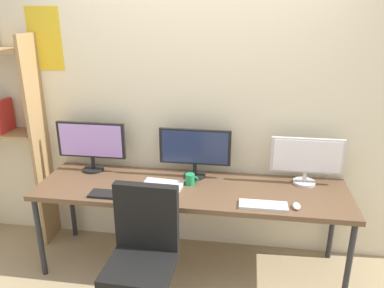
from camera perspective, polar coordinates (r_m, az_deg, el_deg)
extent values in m
cube|color=beige|center=(3.24, 0.97, 5.70)|extent=(4.87, 0.10, 2.60)
cube|color=gold|center=(3.51, -21.26, 14.50)|extent=(0.29, 0.01, 0.52)
cube|color=brown|center=(3.05, -0.14, -6.88)|extent=(2.47, 0.68, 0.04)
cylinder|color=#262628|center=(3.37, -21.90, -12.89)|extent=(0.04, 0.04, 0.70)
cylinder|color=#262628|center=(3.07, 22.48, -16.48)|extent=(0.04, 0.04, 0.70)
cylinder|color=#262628|center=(3.80, -17.62, -8.42)|extent=(0.04, 0.04, 0.70)
cylinder|color=#262628|center=(3.54, 20.38, -11.00)|extent=(0.04, 0.04, 0.70)
cube|color=#9E7A4C|center=(3.61, -21.85, -0.06)|extent=(0.03, 0.28, 1.90)
cube|color=red|center=(3.70, -26.39, 3.79)|extent=(0.04, 0.22, 0.28)
cube|color=black|center=(2.65, -7.83, -18.05)|extent=(0.45, 0.45, 0.08)
cube|color=black|center=(2.64, -6.84, -10.78)|extent=(0.44, 0.08, 0.48)
cylinder|color=black|center=(3.45, -14.56, -3.68)|extent=(0.18, 0.18, 0.02)
cylinder|color=black|center=(3.43, -14.65, -2.72)|extent=(0.03, 0.03, 0.10)
cube|color=black|center=(3.36, -14.92, 0.59)|extent=(0.60, 0.03, 0.31)
cube|color=#B28CE5|center=(3.35, -15.04, 0.50)|extent=(0.55, 0.01, 0.28)
cylinder|color=black|center=(3.22, 0.42, -4.74)|extent=(0.18, 0.18, 0.02)
cylinder|color=black|center=(3.20, 0.42, -3.80)|extent=(0.03, 0.03, 0.10)
cube|color=black|center=(3.13, 0.45, -0.42)|extent=(0.59, 0.03, 0.30)
cube|color=navy|center=(3.11, 0.40, -0.53)|extent=(0.55, 0.01, 0.27)
cylinder|color=silver|center=(3.23, 16.49, -5.52)|extent=(0.18, 0.18, 0.02)
cylinder|color=silver|center=(3.21, 16.58, -4.73)|extent=(0.03, 0.03, 0.08)
cube|color=silver|center=(3.15, 16.89, -1.66)|extent=(0.57, 0.03, 0.29)
cube|color=white|center=(3.13, 16.93, -1.77)|extent=(0.52, 0.01, 0.26)
cube|color=black|center=(2.96, -11.68, -7.48)|extent=(0.37, 0.13, 0.02)
cube|color=silver|center=(2.81, 10.66, -9.05)|extent=(0.35, 0.13, 0.02)
ellipsoid|color=silver|center=(2.84, 15.43, -8.98)|extent=(0.06, 0.10, 0.03)
cube|color=silver|center=(3.04, -4.54, -6.30)|extent=(0.34, 0.25, 0.02)
cylinder|color=#1E8C4C|center=(3.07, -0.30, -5.31)|extent=(0.08, 0.08, 0.09)
torus|color=#1E8C4C|center=(3.07, 0.44, -5.36)|extent=(0.06, 0.01, 0.06)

